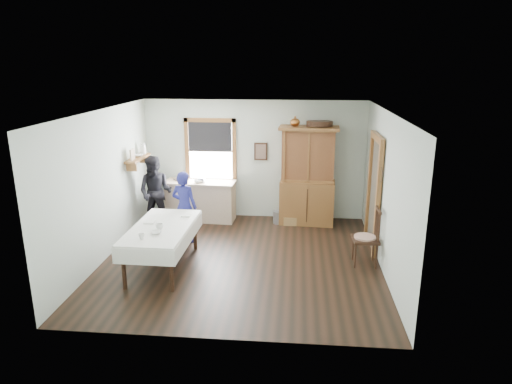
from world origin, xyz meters
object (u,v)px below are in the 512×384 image
china_hutch (308,176)px  wicker_basket (291,220)px  figure_dark (156,195)px  work_counter (201,201)px  pail (279,217)px  dining_table (163,247)px  spindle_chair (366,237)px  woman_blue (185,209)px

china_hutch → wicker_basket: 1.06m
china_hutch → figure_dark: china_hutch is taller
work_counter → pail: bearing=0.6°
dining_table → spindle_chair: size_ratio=1.82×
pail → figure_dark: figure_dark is taller
work_counter → pail: 1.82m
wicker_basket → woman_blue: bearing=-151.0°
pail → woman_blue: bearing=-146.0°
spindle_chair → wicker_basket: size_ratio=3.30×
work_counter → spindle_chair: 4.01m
spindle_chair → woman_blue: (-3.45, 0.79, 0.14)m
china_hutch → woman_blue: 2.81m
spindle_chair → wicker_basket: spindle_chair is taller
china_hutch → woman_blue: china_hutch is taller
pail → figure_dark: (-2.65, -0.50, 0.59)m
pail → woman_blue: woman_blue is taller
dining_table → woman_blue: bearing=85.5°
wicker_basket → woman_blue: size_ratio=0.24×
spindle_chair → figure_dark: 4.54m
china_hutch → wicker_basket: china_hutch is taller
work_counter → china_hutch: bearing=3.0°
dining_table → work_counter: bearing=86.9°
spindle_chair → figure_dark: (-4.26, 1.54, 0.20)m
china_hutch → wicker_basket: bearing=-153.1°
china_hutch → work_counter: bearing=-176.5°
spindle_chair → figure_dark: bearing=157.8°
woman_blue → pail: bearing=-132.1°
figure_dark → dining_table: bearing=-65.9°
dining_table → pail: size_ratio=6.74×
work_counter → figure_dark: size_ratio=1.08×
china_hutch → pail: (-0.61, -0.08, -0.94)m
work_counter → pail: work_counter is taller
spindle_chair → pail: (-1.62, 2.03, -0.39)m
work_counter → dining_table: 2.56m
china_hutch → woman_blue: bearing=-148.3°
pail → woman_blue: 2.28m
china_hutch → spindle_chair: size_ratio=2.05×
spindle_chair → woman_blue: bearing=164.7°
dining_table → pail: dining_table is taller
wicker_basket → work_counter: bearing=175.9°
pail → woman_blue: (-1.84, -1.24, 0.53)m
wicker_basket → figure_dark: size_ratio=0.22×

